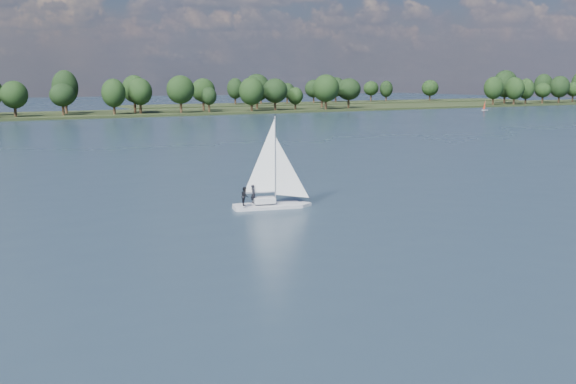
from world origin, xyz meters
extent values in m
plane|color=#233342|center=(0.00, 100.00, 0.00)|extent=(700.00, 700.00, 0.00)
cube|color=black|center=(0.00, 212.00, 0.00)|extent=(660.00, 40.00, 1.50)
cube|color=black|center=(160.00, 260.00, 0.00)|extent=(220.00, 30.00, 1.40)
cube|color=silver|center=(4.35, 41.12, 0.00)|extent=(7.17, 3.38, 0.81)
cube|color=silver|center=(4.35, 41.12, 0.81)|extent=(2.25, 1.63, 0.51)
cylinder|color=#AAAAB1|center=(4.35, 41.12, 4.62)|extent=(0.12, 0.12, 8.13)
imported|color=black|center=(2.89, 41.58, 1.43)|extent=(0.42, 0.64, 1.75)
imported|color=black|center=(1.70, 40.88, 1.43)|extent=(0.94, 1.04, 1.75)
cube|color=silver|center=(168.76, 172.75, 0.00)|extent=(2.78, 1.42, 0.43)
cylinder|color=silver|center=(168.76, 172.75, 2.13)|extent=(0.08, 0.08, 3.79)
camera|label=1|loc=(-23.10, -11.83, 12.05)|focal=40.00mm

